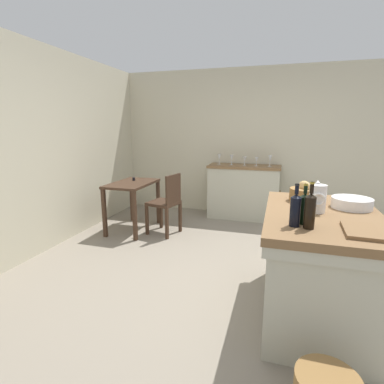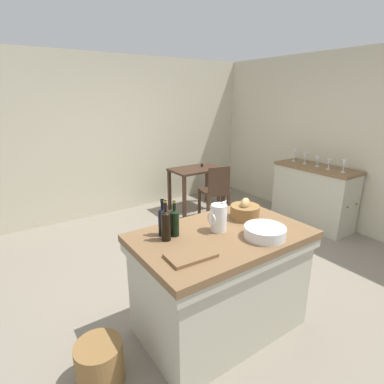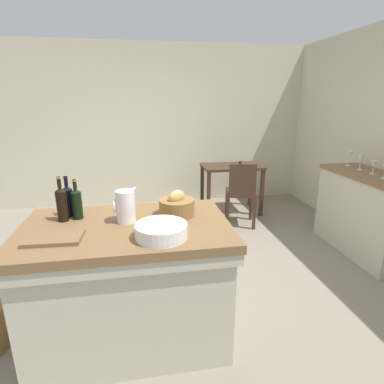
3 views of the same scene
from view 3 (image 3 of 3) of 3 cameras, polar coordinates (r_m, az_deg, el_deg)
name	(u,v)px [view 3 (image 3 of 3)]	position (r m, az deg, el deg)	size (l,w,h in m)	color
ground_plane	(174,280)	(3.21, -3.41, -15.95)	(6.76, 6.76, 0.00)	gray
wall_back	(154,126)	(5.32, -6.97, 11.90)	(5.32, 0.12, 2.60)	beige
island_table	(130,279)	(2.35, -11.44, -15.39)	(1.41, 0.89, 0.91)	brown
side_cabinet	(366,214)	(4.08, 29.38, -3.49)	(0.52, 1.25, 0.94)	brown
writing_desk	(232,173)	(4.85, 7.30, 3.44)	(0.90, 0.57, 0.81)	#3D281C
wooden_chair	(241,192)	(4.34, 9.03, 0.04)	(0.48, 0.48, 0.92)	#3D281C
pitcher	(126,206)	(2.17, -12.15, -2.54)	(0.17, 0.13, 0.27)	white
wash_bowl	(161,231)	(1.92, -5.68, -7.12)	(0.32, 0.32, 0.09)	white
bread_basket	(177,206)	(2.27, -2.83, -2.59)	(0.26, 0.26, 0.19)	olive
cutting_board	(54,238)	(2.07, -24.10, -7.77)	(0.33, 0.20, 0.02)	brown
wine_bottle_dark	(77,203)	(2.33, -20.46, -1.91)	(0.07, 0.07, 0.29)	black
wine_bottle_amber	(68,200)	(2.40, -21.86, -1.43)	(0.07, 0.07, 0.30)	black
wine_bottle_green	(62,203)	(2.32, -22.89, -1.95)	(0.07, 0.07, 0.32)	black
wine_glass_middle	(374,165)	(3.94, 30.49, 4.35)	(0.07, 0.07, 0.15)	white
wine_glass_right	(361,160)	(4.12, 28.67, 5.27)	(0.07, 0.07, 0.17)	white
wine_glass_far_right	(349,156)	(4.30, 27.00, 5.94)	(0.07, 0.07, 0.18)	white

